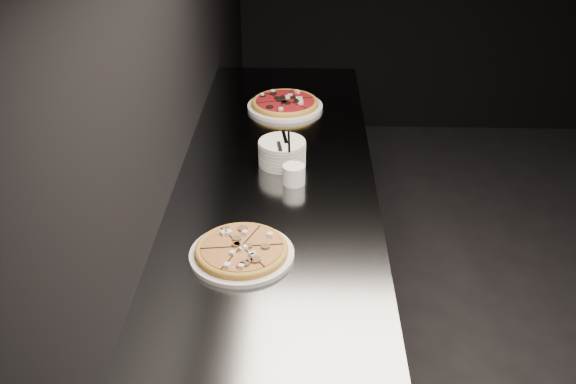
{
  "coord_description": "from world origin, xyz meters",
  "views": [
    {
      "loc": [
        -2.02,
        -2.1,
        2.09
      ],
      "look_at": [
        -2.08,
        -0.14,
        0.94
      ],
      "focal_mm": 40.0,
      "sensor_mm": 36.0,
      "label": 1
    }
  ],
  "objects_px": {
    "pizza_mushroom": "(242,251)",
    "pizza_tomato": "(285,104)",
    "counter": "(277,275)",
    "plate_stack": "(282,152)",
    "cutlery": "(284,142)",
    "ramekin": "(294,174)"
  },
  "relations": [
    {
      "from": "plate_stack",
      "to": "ramekin",
      "type": "relative_size",
      "value": 2.2
    },
    {
      "from": "counter",
      "to": "plate_stack",
      "type": "relative_size",
      "value": 13.43
    },
    {
      "from": "pizza_mushroom",
      "to": "cutlery",
      "type": "height_order",
      "value": "cutlery"
    },
    {
      "from": "counter",
      "to": "plate_stack",
      "type": "bearing_deg",
      "value": 80.64
    },
    {
      "from": "pizza_mushroom",
      "to": "cutlery",
      "type": "relative_size",
      "value": 1.66
    },
    {
      "from": "counter",
      "to": "pizza_tomato",
      "type": "height_order",
      "value": "pizza_tomato"
    },
    {
      "from": "plate_stack",
      "to": "cutlery",
      "type": "distance_m",
      "value": 0.05
    },
    {
      "from": "cutlery",
      "to": "ramekin",
      "type": "bearing_deg",
      "value": -82.05
    },
    {
      "from": "pizza_mushroom",
      "to": "ramekin",
      "type": "height_order",
      "value": "ramekin"
    },
    {
      "from": "plate_stack",
      "to": "ramekin",
      "type": "bearing_deg",
      "value": -72.51
    },
    {
      "from": "pizza_tomato",
      "to": "ramekin",
      "type": "bearing_deg",
      "value": -85.45
    },
    {
      "from": "pizza_mushroom",
      "to": "counter",
      "type": "bearing_deg",
      "value": 80.78
    },
    {
      "from": "plate_stack",
      "to": "cutlery",
      "type": "relative_size",
      "value": 0.93
    },
    {
      "from": "pizza_tomato",
      "to": "ramekin",
      "type": "distance_m",
      "value": 0.71
    },
    {
      "from": "counter",
      "to": "ramekin",
      "type": "height_order",
      "value": "ramekin"
    },
    {
      "from": "plate_stack",
      "to": "counter",
      "type": "bearing_deg",
      "value": -99.36
    },
    {
      "from": "pizza_tomato",
      "to": "cutlery",
      "type": "relative_size",
      "value": 1.99
    },
    {
      "from": "pizza_mushroom",
      "to": "pizza_tomato",
      "type": "distance_m",
      "value": 1.17
    },
    {
      "from": "pizza_mushroom",
      "to": "cutlery",
      "type": "distance_m",
      "value": 0.62
    },
    {
      "from": "counter",
      "to": "ramekin",
      "type": "relative_size",
      "value": 29.55
    },
    {
      "from": "pizza_tomato",
      "to": "plate_stack",
      "type": "xyz_separation_m",
      "value": [
        0.01,
        -0.55,
        0.03
      ]
    },
    {
      "from": "counter",
      "to": "plate_stack",
      "type": "height_order",
      "value": "plate_stack"
    }
  ]
}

